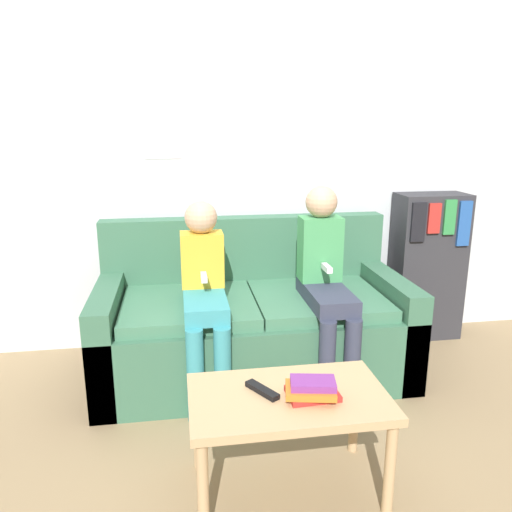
% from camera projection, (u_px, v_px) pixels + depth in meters
% --- Properties ---
extents(ground_plane, '(10.00, 10.00, 0.00)m').
position_uv_depth(ground_plane, '(268.00, 419.00, 2.62)').
color(ground_plane, '#937A56').
extents(wall_back, '(8.00, 0.06, 2.60)m').
position_uv_depth(wall_back, '(240.00, 155.00, 3.32)').
color(wall_back, silver).
rests_on(wall_back, ground_plane).
extents(couch, '(1.84, 0.88, 0.92)m').
position_uv_depth(couch, '(252.00, 325.00, 3.08)').
color(couch, '#38664C').
rests_on(couch, ground_plane).
extents(coffee_table, '(0.81, 0.48, 0.44)m').
position_uv_depth(coffee_table, '(288.00, 407.00, 2.03)').
color(coffee_table, tan).
rests_on(coffee_table, ground_plane).
extents(person_left, '(0.24, 0.59, 1.09)m').
position_uv_depth(person_left, '(204.00, 289.00, 2.74)').
color(person_left, teal).
rests_on(person_left, ground_plane).
extents(person_right, '(0.24, 0.59, 1.16)m').
position_uv_depth(person_right, '(326.00, 276.00, 2.85)').
color(person_right, '#33384C').
rests_on(person_right, ground_plane).
extents(tv_remote, '(0.12, 0.17, 0.02)m').
position_uv_depth(tv_remote, '(262.00, 390.00, 2.03)').
color(tv_remote, black).
rests_on(tv_remote, coffee_table).
extents(book_stack, '(0.23, 0.18, 0.08)m').
position_uv_depth(book_stack, '(312.00, 389.00, 1.98)').
color(book_stack, red).
rests_on(book_stack, coffee_table).
extents(bookshelf, '(0.48, 0.28, 1.04)m').
position_uv_depth(bookshelf, '(427.00, 266.00, 3.55)').
color(bookshelf, '#2D2D33').
rests_on(bookshelf, ground_plane).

